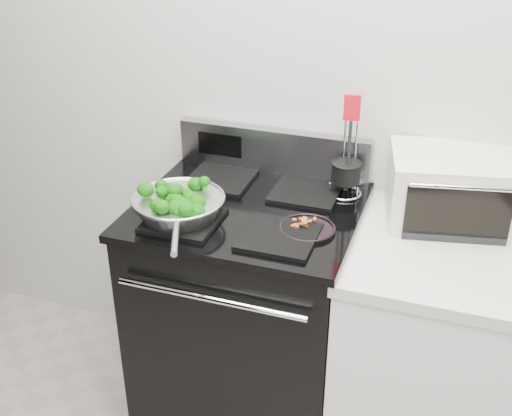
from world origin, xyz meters
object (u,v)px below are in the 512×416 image
at_px(gas_range, 248,311).
at_px(utensil_holder, 346,178).
at_px(bacon_plate, 307,226).
at_px(toaster_oven, 452,188).
at_px(skillet, 179,205).

relative_size(gas_range, utensil_holder, 2.92).
relative_size(bacon_plate, utensil_holder, 0.49).
height_order(bacon_plate, utensil_holder, utensil_holder).
height_order(bacon_plate, toaster_oven, toaster_oven).
relative_size(gas_range, toaster_oven, 2.38).
xyz_separation_m(gas_range, skillet, (-0.19, -0.16, 0.51)).
distance_m(skillet, utensil_holder, 0.62).
xyz_separation_m(bacon_plate, toaster_oven, (0.43, 0.29, 0.07)).
height_order(skillet, utensil_holder, utensil_holder).
bearing_deg(gas_range, utensil_holder, 33.68).
xyz_separation_m(skillet, toaster_oven, (0.87, 0.35, 0.04)).
height_order(skillet, bacon_plate, skillet).
distance_m(gas_range, toaster_oven, 0.90).
xyz_separation_m(skillet, bacon_plate, (0.44, 0.06, -0.03)).
relative_size(utensil_holder, toaster_oven, 0.81).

